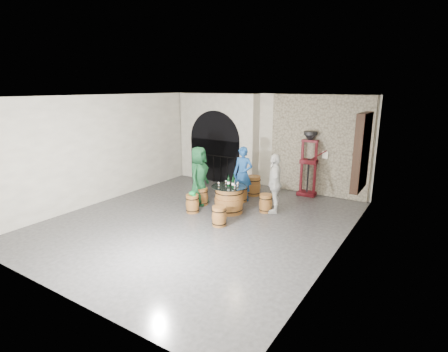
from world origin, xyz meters
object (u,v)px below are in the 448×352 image
Objects in this scene: barrel_stool_near_right at (219,216)px; barrel_stool_near_left at (192,204)px; barrel_stool_far at (241,193)px; barrel_stool_left at (202,196)px; person_green at (199,176)px; barrel_stool_right at (266,203)px; wine_bottle_right at (234,181)px; wine_bottle_left at (229,182)px; side_barrel at (253,186)px; person_blue at (243,174)px; wine_bottle_center at (233,183)px; person_white at (275,183)px; corking_press at (309,159)px; barrel_table at (229,199)px.

barrel_stool_near_right is 1.24m from barrel_stool_near_left.
barrel_stool_left is at bearing -133.02° from barrel_stool_far.
barrel_stool_near_left is at bearing -170.79° from person_green.
barrel_stool_right is 1.11m from wine_bottle_right.
wine_bottle_left is 1.88m from side_barrel.
person_blue is at bearing 68.62° from barrel_stool_near_left.
wine_bottle_center reaches higher than barrel_stool_left.
wine_bottle_center is at bearing -62.11° from wine_bottle_right.
wine_bottle_left is at bearing -146.35° from barrel_stool_right.
wine_bottle_right is (-1.00, -0.54, 0.06)m from person_white.
person_white is 5.13× the size of wine_bottle_right.
wine_bottle_right is 2.88m from corking_press.
barrel_stool_left is 0.31× the size of person_white.
barrel_stool_left is 1.58× the size of wine_bottle_center.
wine_bottle_center is 1.00× the size of wine_bottle_right.
barrel_stool_left is at bearing -117.27° from side_barrel.
wine_bottle_left reaches higher than barrel_table.
wine_bottle_center is at bearing 26.79° from barrel_stool_near_left.
wine_bottle_center reaches higher than side_barrel.
side_barrel is (-0.32, 1.82, -0.57)m from wine_bottle_center.
barrel_stool_right is 1.00× the size of barrel_stool_near_left.
wine_bottle_left is at bearing 32.98° from barrel_stool_near_left.
wine_bottle_left is 0.51× the size of side_barrel.
wine_bottle_center and wine_bottle_right have the same top height.
barrel_stool_near_right is (1.33, -1.09, 0.00)m from barrel_stool_left.
wine_bottle_left is at bearing -110.79° from wine_bottle_right.
side_barrel is (0.96, 1.65, -0.56)m from person_green.
barrel_stool_near_right is at bearing -46.47° from person_white.
barrel_stool_near_right is at bearing -80.71° from wine_bottle_center.
barrel_stool_left is 0.29× the size of person_green.
barrel_stool_left is 1.72m from barrel_stool_near_right.
side_barrel is (0.86, 1.66, 0.06)m from barrel_stool_left.
barrel_stool_near_right is at bearing -107.75° from corking_press.
barrel_stool_near_left is (-0.68, -1.58, 0.00)m from barrel_stool_far.
corking_press is (0.24, 2.03, 0.37)m from person_white.
barrel_stool_left and barrel_stool_near_right have the same top height.
wine_bottle_right is at bearing 102.87° from barrel_stool_near_right.
barrel_stool_right is 1.13m from wine_bottle_center.
wine_bottle_left is (-0.87, -0.58, 0.63)m from barrel_stool_right.
wine_bottle_center is at bearing -18.17° from barrel_table.
side_barrel is at bearing 97.67° from wine_bottle_right.
barrel_stool_far is 1.00× the size of barrel_stool_near_left.
barrel_table is at bearing -146.73° from barrel_stool_right.
corking_press is (0.44, 2.16, 0.95)m from barrel_stool_right.
person_white is (1.25, -0.43, -0.01)m from person_blue.
barrel_table is 1.91× the size of barrel_stool_near_right.
barrel_stool_near_left is 1.58× the size of wine_bottle_right.
barrel_stool_far is at bearing 156.63° from barrel_stool_right.
corking_press is at bearing 64.13° from wine_bottle_right.
person_blue reaches higher than wine_bottle_right.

